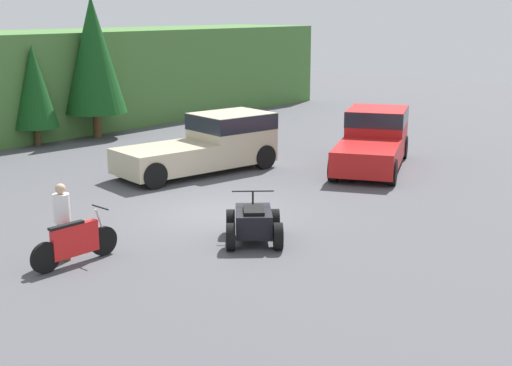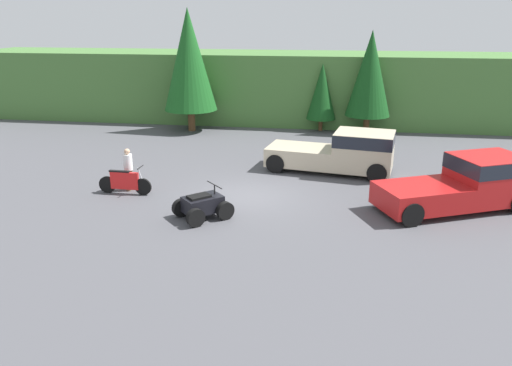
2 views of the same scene
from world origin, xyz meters
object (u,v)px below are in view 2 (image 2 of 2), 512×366
at_px(pickup_truck_red, 467,182).
at_px(quad_atv, 203,206).
at_px(dirt_bike, 125,182).
at_px(rider_person, 128,168).
at_px(pickup_truck_second, 343,151).

height_order(pickup_truck_red, quad_atv, pickup_truck_red).
distance_m(pickup_truck_red, quad_atv, 9.86).
xyz_separation_m(dirt_bike, rider_person, (0.01, 0.45, 0.48)).
relative_size(pickup_truck_second, rider_person, 3.36).
bearing_deg(rider_person, dirt_bike, -77.43).
distance_m(pickup_truck_second, dirt_bike, 9.83).
distance_m(pickup_truck_second, rider_person, 9.62).
relative_size(dirt_bike, rider_person, 1.25).
bearing_deg(pickup_truck_second, pickup_truck_red, -31.03).
relative_size(quad_atv, rider_person, 1.27).
relative_size(pickup_truck_red, dirt_bike, 2.67).
distance_m(pickup_truck_red, rider_person, 13.32).
relative_size(pickup_truck_second, quad_atv, 2.65).
bearing_deg(pickup_truck_red, dirt_bike, 157.19).
distance_m(pickup_truck_red, dirt_bike, 13.35).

